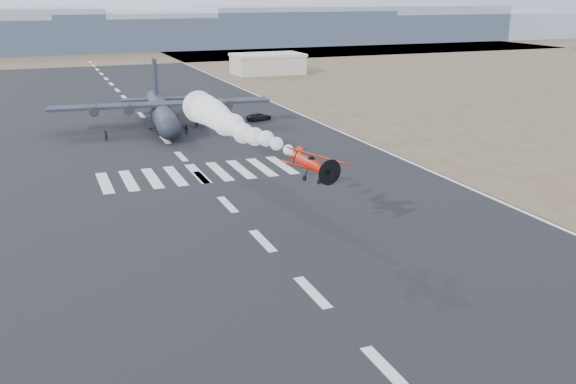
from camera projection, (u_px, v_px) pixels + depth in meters
ground at (388, 370)px, 40.77m from camera, size 500.00×500.00×0.00m
scrub_far at (84, 56)px, 244.99m from camera, size 500.00×80.00×0.00m
runway_markings at (181, 156)px, 94.05m from camera, size 60.00×260.00×0.01m
ridge_seg_d at (76, 34)px, 269.70m from camera, size 150.00×50.00×13.00m
ridge_seg_e at (225, 28)px, 292.22m from camera, size 150.00×50.00×15.00m
ridge_seg_f at (352, 24)px, 314.74m from camera, size 150.00×50.00×17.00m
ridge_seg_g at (462, 25)px, 338.15m from camera, size 150.00×50.00×13.00m
hangar_right at (268, 63)px, 189.21m from camera, size 20.50×12.50×5.90m
aerobatic_biplane at (313, 164)px, 59.63m from camera, size 6.54×6.19×3.78m
smoke_trail at (215, 116)px, 81.95m from camera, size 5.08×31.64×4.31m
transport_aircraft at (161, 110)px, 114.56m from camera, size 38.32×31.48×11.05m
support_vehicle at (259, 117)px, 120.67m from camera, size 5.39×3.68×1.37m
crew_a at (164, 126)px, 110.95m from camera, size 0.73×0.62×1.89m
crew_b at (176, 123)px, 112.94m from camera, size 1.03×0.77×1.90m
crew_c at (157, 128)px, 109.28m from camera, size 0.59×1.16×1.76m
crew_d at (186, 129)px, 108.77m from camera, size 0.96×1.07×1.64m
crew_e at (231, 123)px, 113.78m from camera, size 0.69×0.92×1.68m
crew_f at (177, 132)px, 106.59m from camera, size 1.58×0.83×1.63m
crew_g at (197, 122)px, 114.25m from camera, size 0.65×0.55×1.75m
crew_h at (105, 136)px, 103.93m from camera, size 0.94×0.86×1.64m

